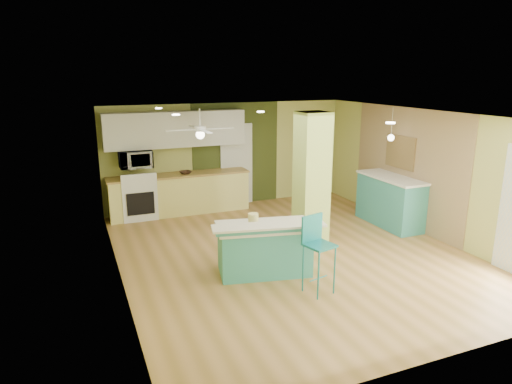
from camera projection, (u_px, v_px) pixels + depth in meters
floor at (292, 253)px, 8.33m from camera, size 6.00×7.00×0.01m
ceiling at (295, 115)px, 7.69m from camera, size 6.00×7.00×0.01m
wall_back at (228, 155)px, 11.14m from camera, size 6.00×0.01×2.50m
wall_front at (442, 261)px, 4.88m from camera, size 6.00×0.01×2.50m
wall_left at (116, 205)px, 6.90m from camera, size 0.01×7.00×2.50m
wall_right at (427, 173)px, 9.12m from camera, size 0.01×7.00×2.50m
wood_panel at (406, 167)px, 9.65m from camera, size 0.02×3.40×2.50m
olive_accent at (236, 154)px, 11.20m from camera, size 2.20×0.02×2.50m
interior_door at (236, 164)px, 11.24m from camera, size 0.82×0.05×2.00m
column at (312, 178)px, 8.70m from camera, size 0.55×0.55×2.50m
kitchen_run at (180, 194)px, 10.59m from camera, size 3.25×0.63×0.94m
stove at (138, 198)px, 10.23m from camera, size 0.76×0.66×1.08m
upper_cabinets at (176, 129)px, 10.32m from camera, size 3.20×0.34×0.80m
microwave at (136, 159)px, 10.01m from camera, size 0.70×0.48×0.39m
ceiling_fan at (200, 130)px, 9.18m from camera, size 1.41×1.41×0.61m
pendant_lamp at (391, 138)px, 9.50m from camera, size 0.14×0.14×0.69m
wall_decor at (400, 152)px, 9.74m from camera, size 0.03×0.90×0.70m
peninsula at (265, 248)px, 7.42m from camera, size 1.80×1.25×0.94m
bar_stool at (316, 242)px, 6.71m from camera, size 0.47×0.47×1.18m
side_counter at (391, 201)px, 9.78m from camera, size 0.70×1.66×1.07m
fruit_bowl at (185, 172)px, 10.47m from camera, size 0.33×0.33×0.07m
canister at (253, 219)px, 7.39m from camera, size 0.17×0.17×0.17m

